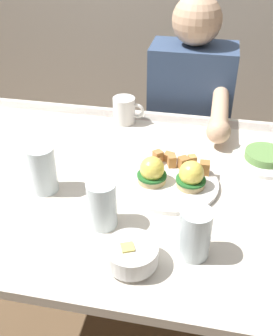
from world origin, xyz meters
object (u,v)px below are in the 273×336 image
water_glass_far (102,207)px  water_glass_near (43,172)px  dining_table (115,204)px  eggs_benedict_plate (172,177)px  coffee_mug (125,109)px  diner_person (189,118)px  fruit_bowl (131,255)px  water_glass_extra (194,236)px  side_plate (265,158)px

water_glass_far → water_glass_near: bearing=151.9°
dining_table → eggs_benedict_plate: 0.22m
coffee_mug → diner_person: bearing=49.2°
eggs_benedict_plate → coffee_mug: 0.42m
water_glass_far → diner_person: 0.83m
fruit_bowl → coffee_mug: 0.69m
fruit_bowl → diner_person: diner_person is taller
fruit_bowl → water_glass_far: (-0.10, 0.12, 0.03)m
water_glass_far → diner_person: bearing=79.3°
water_glass_extra → side_plate: 0.47m
dining_table → eggs_benedict_plate: (0.17, -0.01, 0.13)m
fruit_bowl → water_glass_extra: bearing=24.7°
fruit_bowl → diner_person: bearing=86.6°
coffee_mug → eggs_benedict_plate: bearing=-58.3°
eggs_benedict_plate → water_glass_extra: (0.08, -0.25, 0.03)m
fruit_bowl → water_glass_extra: 0.15m
eggs_benedict_plate → diner_person: (0.00, 0.61, -0.12)m
water_glass_extra → diner_person: size_ratio=0.11×
water_glass_far → side_plate: bearing=42.1°
dining_table → water_glass_near: 0.26m
water_glass_near → water_glass_far: 0.22m
water_glass_extra → diner_person: diner_person is taller
coffee_mug → side_plate: bearing=-19.5°
dining_table → fruit_bowl: (0.12, -0.32, 0.14)m
water_glass_far → water_glass_extra: 0.24m
water_glass_far → side_plate: water_glass_far is taller
dining_table → fruit_bowl: bearing=-69.3°
dining_table → side_plate: (0.44, 0.17, 0.12)m
coffee_mug → water_glass_extra: (0.30, -0.61, 0.00)m
eggs_benedict_plate → fruit_bowl: eggs_benedict_plate is taller
coffee_mug → water_glass_far: bearing=-82.8°
coffee_mug → water_glass_near: 0.46m
eggs_benedict_plate → diner_person: diner_person is taller
side_plate → diner_person: 0.51m
dining_table → water_glass_extra: 0.40m
coffee_mug → water_glass_far: 0.55m
side_plate → water_glass_extra: bearing=-113.3°
eggs_benedict_plate → water_glass_far: size_ratio=2.13×
fruit_bowl → water_glass_near: 0.37m
eggs_benedict_plate → fruit_bowl: bearing=-99.3°
dining_table → coffee_mug: 0.38m
water_glass_near → diner_person: diner_person is taller
dining_table → eggs_benedict_plate: bearing=-2.7°
side_plate → water_glass_far: bearing=-137.9°
coffee_mug → water_glass_far: water_glass_far is taller
coffee_mug → side_plate: coffee_mug is taller
dining_table → diner_person: diner_person is taller
fruit_bowl → dining_table: bearing=110.7°
water_glass_far → eggs_benedict_plate: bearing=52.9°
eggs_benedict_plate → coffee_mug: (-0.22, 0.35, 0.02)m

